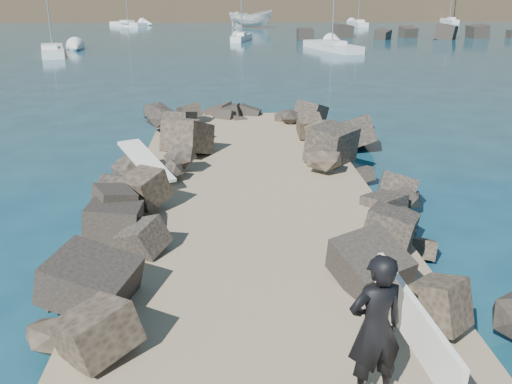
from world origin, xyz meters
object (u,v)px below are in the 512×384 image
(surfboard_resting, at_px, (146,165))
(surfer_with_board, at_px, (381,328))
(boat_imported, at_px, (251,19))
(sailboat_a, at_px, (52,51))

(surfboard_resting, distance_m, surfer_with_board, 9.27)
(surfboard_resting, relative_size, boat_imported, 0.37)
(surfboard_resting, xyz_separation_m, boat_imported, (6.16, 73.11, 0.20))
(surfer_with_board, distance_m, sailboat_a, 48.32)
(sailboat_a, bearing_deg, surfboard_resting, -71.16)
(boat_imported, relative_size, sailboat_a, 0.69)
(surfboard_resting, height_order, boat_imported, boat_imported)
(surfboard_resting, relative_size, surfer_with_board, 1.03)
(surfer_with_board, xyz_separation_m, sailboat_a, (-16.42, 45.43, -1.20))
(sailboat_a, bearing_deg, boat_imported, 62.53)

